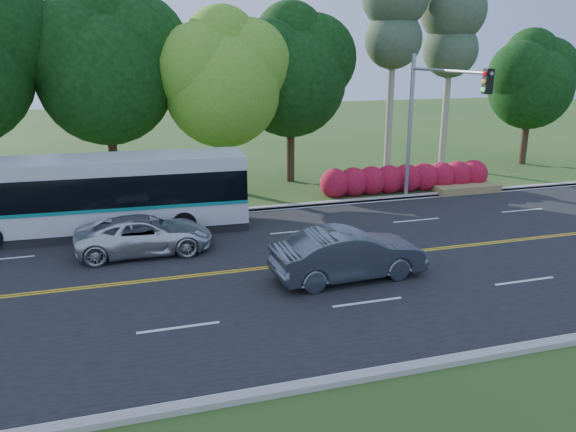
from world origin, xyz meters
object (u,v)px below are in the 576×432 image
object	(u,v)px
transit_bus	(96,196)
sedan	(348,254)
suv	(145,235)
traffic_signal	(432,107)

from	to	relation	value
transit_bus	sedan	bearing A→B (deg)	-40.22
transit_bus	suv	xyz separation A→B (m)	(1.68, -2.86, -0.85)
traffic_signal	sedan	bearing A→B (deg)	-134.24
transit_bus	suv	world-z (taller)	transit_bus
sedan	suv	bearing A→B (deg)	51.27
suv	traffic_signal	bearing A→B (deg)	-78.37
suv	sedan	bearing A→B (deg)	-125.18
sedan	suv	xyz separation A→B (m)	(-6.17, 4.37, -0.14)
transit_bus	sedan	size ratio (longest dim) A/B	2.40
transit_bus	suv	distance (m)	3.42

